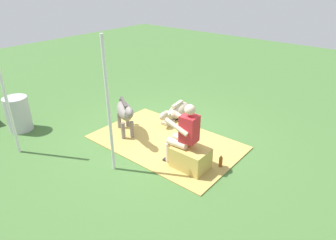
{
  "coord_description": "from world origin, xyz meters",
  "views": [
    {
      "loc": [
        -3.94,
        4.57,
        3.41
      ],
      "look_at": [
        -0.26,
        0.1,
        0.55
      ],
      "focal_mm": 32.04,
      "sensor_mm": 36.0,
      "label": 1
    }
  ],
  "objects_px": {
    "hay_bale": "(190,158)",
    "pony_standing": "(125,112)",
    "pony_lying": "(177,111)",
    "tent_pole_right": "(5,95)",
    "tent_pole_left": "(109,108)",
    "person_seated": "(184,133)",
    "water_barrel": "(18,114)",
    "soda_bottle": "(221,161)"
  },
  "relations": [
    {
      "from": "water_barrel",
      "to": "person_seated",
      "type": "bearing_deg",
      "value": -161.68
    },
    {
      "from": "hay_bale",
      "to": "pony_standing",
      "type": "bearing_deg",
      "value": -3.96
    },
    {
      "from": "pony_standing",
      "to": "pony_lying",
      "type": "height_order",
      "value": "pony_standing"
    },
    {
      "from": "person_seated",
      "to": "water_barrel",
      "type": "bearing_deg",
      "value": 18.32
    },
    {
      "from": "hay_bale",
      "to": "soda_bottle",
      "type": "relative_size",
      "value": 2.42
    },
    {
      "from": "tent_pole_left",
      "to": "tent_pole_right",
      "type": "distance_m",
      "value": 2.19
    },
    {
      "from": "person_seated",
      "to": "tent_pole_right",
      "type": "bearing_deg",
      "value": 31.45
    },
    {
      "from": "person_seated",
      "to": "pony_standing",
      "type": "distance_m",
      "value": 1.77
    },
    {
      "from": "tent_pole_left",
      "to": "pony_lying",
      "type": "bearing_deg",
      "value": -80.04
    },
    {
      "from": "pony_lying",
      "to": "hay_bale",
      "type": "bearing_deg",
      "value": 134.64
    },
    {
      "from": "hay_bale",
      "to": "pony_standing",
      "type": "distance_m",
      "value": 1.96
    },
    {
      "from": "person_seated",
      "to": "soda_bottle",
      "type": "height_order",
      "value": "person_seated"
    },
    {
      "from": "soda_bottle",
      "to": "tent_pole_right",
      "type": "relative_size",
      "value": 0.11
    },
    {
      "from": "pony_standing",
      "to": "water_barrel",
      "type": "distance_m",
      "value": 2.59
    },
    {
      "from": "water_barrel",
      "to": "pony_standing",
      "type": "bearing_deg",
      "value": -146.26
    },
    {
      "from": "person_seated",
      "to": "pony_standing",
      "type": "bearing_deg",
      "value": -4.57
    },
    {
      "from": "pony_lying",
      "to": "tent_pole_right",
      "type": "distance_m",
      "value": 3.9
    },
    {
      "from": "water_barrel",
      "to": "tent_pole_right",
      "type": "bearing_deg",
      "value": 150.96
    },
    {
      "from": "soda_bottle",
      "to": "tent_pole_right",
      "type": "distance_m",
      "value": 4.35
    },
    {
      "from": "water_barrel",
      "to": "tent_pole_right",
      "type": "height_order",
      "value": "tent_pole_right"
    },
    {
      "from": "person_seated",
      "to": "tent_pole_left",
      "type": "relative_size",
      "value": 0.52
    },
    {
      "from": "soda_bottle",
      "to": "hay_bale",
      "type": "bearing_deg",
      "value": 40.72
    },
    {
      "from": "hay_bale",
      "to": "person_seated",
      "type": "relative_size",
      "value": 0.52
    },
    {
      "from": "hay_bale",
      "to": "pony_standing",
      "type": "height_order",
      "value": "pony_standing"
    },
    {
      "from": "tent_pole_right",
      "to": "hay_bale",
      "type": "bearing_deg",
      "value": -149.78
    },
    {
      "from": "person_seated",
      "to": "tent_pole_left",
      "type": "distance_m",
      "value": 1.45
    },
    {
      "from": "pony_standing",
      "to": "water_barrel",
      "type": "height_order",
      "value": "pony_standing"
    },
    {
      "from": "pony_lying",
      "to": "water_barrel",
      "type": "distance_m",
      "value": 3.83
    },
    {
      "from": "pony_lying",
      "to": "tent_pole_right",
      "type": "height_order",
      "value": "tent_pole_right"
    },
    {
      "from": "person_seated",
      "to": "water_barrel",
      "type": "height_order",
      "value": "person_seated"
    },
    {
      "from": "pony_standing",
      "to": "pony_lying",
      "type": "xyz_separation_m",
      "value": [
        -0.36,
        -1.45,
        -0.39
      ]
    },
    {
      "from": "water_barrel",
      "to": "tent_pole_left",
      "type": "bearing_deg",
      "value": -173.34
    },
    {
      "from": "hay_bale",
      "to": "person_seated",
      "type": "height_order",
      "value": "person_seated"
    },
    {
      "from": "pony_standing",
      "to": "tent_pole_right",
      "type": "distance_m",
      "value": 2.4
    },
    {
      "from": "hay_bale",
      "to": "tent_pole_left",
      "type": "distance_m",
      "value": 1.81
    },
    {
      "from": "tent_pole_left",
      "to": "pony_standing",
      "type": "bearing_deg",
      "value": -53.48
    },
    {
      "from": "water_barrel",
      "to": "pony_lying",
      "type": "bearing_deg",
      "value": -131.04
    },
    {
      "from": "person_seated",
      "to": "pony_lying",
      "type": "bearing_deg",
      "value": -48.62
    },
    {
      "from": "tent_pole_right",
      "to": "pony_lying",
      "type": "bearing_deg",
      "value": -114.74
    },
    {
      "from": "pony_lying",
      "to": "person_seated",
      "type": "bearing_deg",
      "value": 131.38
    },
    {
      "from": "tent_pole_left",
      "to": "tent_pole_right",
      "type": "relative_size",
      "value": 1.0
    },
    {
      "from": "person_seated",
      "to": "pony_lying",
      "type": "distance_m",
      "value": 2.18
    }
  ]
}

